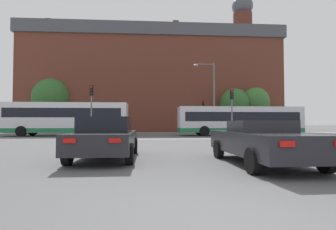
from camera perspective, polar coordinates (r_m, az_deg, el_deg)
name	(u,v)px	position (r m, az deg, el deg)	size (l,w,h in m)	color
ground_plane	(234,229)	(3.36, 14.22, -22.85)	(400.00, 400.00, 0.00)	#545456
stop_line_strip	(163,139)	(20.63, -1.17, -5.25)	(9.13, 0.30, 0.01)	silver
far_pavement	(158,133)	(34.62, -2.26, -3.90)	(70.14, 2.50, 0.01)	gray
brick_civic_building	(154,81)	(42.92, -3.07, 7.34)	(39.27, 11.02, 22.67)	brown
car_saloon_left	(106,137)	(9.32, -13.25, -4.75)	(2.04, 4.61, 1.43)	#232328
car_roadster_right	(262,141)	(8.32, 19.87, -5.44)	(2.13, 4.86, 1.30)	#232328
bus_crossing_lead	(239,120)	(27.63, 15.22, -1.12)	(12.41, 2.70, 2.90)	silver
bus_crossing_trailing	(66,118)	(27.76, -21.28, -0.66)	(11.99, 2.65, 3.26)	silver
traffic_light_near_right	(232,106)	(22.53, 13.74, 2.01)	(0.26, 0.31, 4.04)	slate
traffic_light_far_right	(203,111)	(34.70, 7.68, 0.81)	(0.26, 0.31, 4.23)	slate
traffic_light_near_left	(91,103)	(21.79, -16.35, 2.53)	(0.26, 0.31, 4.27)	slate
traffic_light_far_left	(114,112)	(34.08, -11.58, 0.67)	(0.26, 0.31, 4.03)	slate
street_lamp_junction	(211,91)	(28.30, 9.25, 5.17)	(2.29, 0.36, 7.70)	slate
pedestrian_waiting	(180,125)	(34.56, 2.58, -2.27)	(0.32, 0.45, 1.69)	brown
tree_by_building	(51,98)	(40.00, -24.07, 3.47)	(5.09, 5.09, 7.52)	#4C3823
tree_kerbside	(235,104)	(37.58, 14.28, 2.38)	(4.07, 4.07, 6.13)	#4C3823
tree_distant	(255,102)	(38.85, 18.49, 2.68)	(3.91, 3.91, 6.32)	#4C3823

